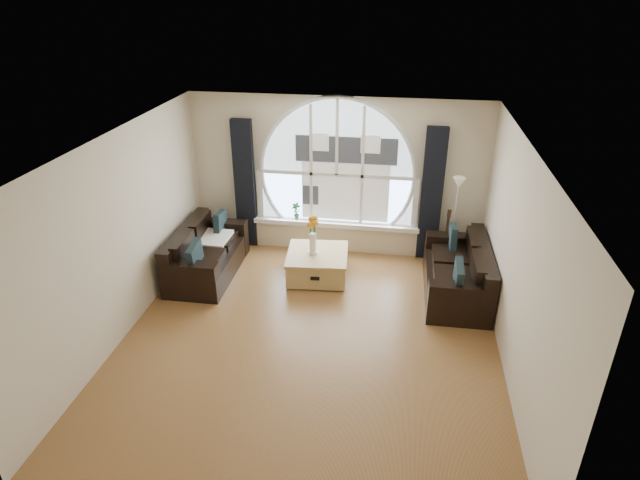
# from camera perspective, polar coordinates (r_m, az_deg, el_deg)

# --- Properties ---
(ground) EXTENTS (5.00, 5.50, 0.01)m
(ground) POSITION_cam_1_polar(r_m,az_deg,el_deg) (7.30, -1.12, -10.54)
(ground) COLOR brown
(ground) RESTS_ON ground
(ceiling) EXTENTS (5.00, 5.50, 0.01)m
(ceiling) POSITION_cam_1_polar(r_m,az_deg,el_deg) (6.07, -1.35, 10.24)
(ceiling) COLOR silver
(ceiling) RESTS_ON ground
(wall_back) EXTENTS (5.00, 0.01, 2.70)m
(wall_back) POSITION_cam_1_polar(r_m,az_deg,el_deg) (9.08, 1.84, 6.86)
(wall_back) COLOR beige
(wall_back) RESTS_ON ground
(wall_front) EXTENTS (5.00, 0.01, 2.70)m
(wall_front) POSITION_cam_1_polar(r_m,az_deg,el_deg) (4.39, -7.83, -17.77)
(wall_front) COLOR beige
(wall_front) RESTS_ON ground
(wall_left) EXTENTS (0.01, 5.50, 2.70)m
(wall_left) POSITION_cam_1_polar(r_m,az_deg,el_deg) (7.40, -20.65, 0.36)
(wall_left) COLOR beige
(wall_left) RESTS_ON ground
(wall_right) EXTENTS (0.01, 5.50, 2.70)m
(wall_right) POSITION_cam_1_polar(r_m,az_deg,el_deg) (6.65, 20.51, -2.61)
(wall_right) COLOR beige
(wall_right) RESTS_ON ground
(attic_slope) EXTENTS (0.92, 5.50, 0.72)m
(attic_slope) POSITION_cam_1_polar(r_m,az_deg,el_deg) (6.20, 19.24, 5.68)
(attic_slope) COLOR silver
(attic_slope) RESTS_ON ground
(arched_window) EXTENTS (2.60, 0.06, 2.15)m
(arched_window) POSITION_cam_1_polar(r_m,az_deg,el_deg) (8.96, 1.84, 8.45)
(arched_window) COLOR silver
(arched_window) RESTS_ON wall_back
(window_sill) EXTENTS (2.90, 0.22, 0.08)m
(window_sill) POSITION_cam_1_polar(r_m,az_deg,el_deg) (9.30, 1.68, 1.78)
(window_sill) COLOR white
(window_sill) RESTS_ON wall_back
(window_frame) EXTENTS (2.76, 0.08, 2.15)m
(window_frame) POSITION_cam_1_polar(r_m,az_deg,el_deg) (8.93, 1.81, 8.39)
(window_frame) COLOR white
(window_frame) RESTS_ON wall_back
(neighbor_house) EXTENTS (1.70, 0.02, 1.50)m
(neighbor_house) POSITION_cam_1_polar(r_m,az_deg,el_deg) (8.97, 2.77, 7.61)
(neighbor_house) COLOR silver
(neighbor_house) RESTS_ON wall_back
(curtain_left) EXTENTS (0.35, 0.12, 2.30)m
(curtain_left) POSITION_cam_1_polar(r_m,az_deg,el_deg) (9.36, -8.09, 5.91)
(curtain_left) COLOR black
(curtain_left) RESTS_ON ground
(curtain_right) EXTENTS (0.35, 0.12, 2.30)m
(curtain_right) POSITION_cam_1_polar(r_m,az_deg,el_deg) (8.99, 11.92, 4.73)
(curtain_right) COLOR black
(curtain_right) RESTS_ON ground
(sofa_left) EXTENTS (0.90, 1.78, 0.79)m
(sofa_left) POSITION_cam_1_polar(r_m,az_deg,el_deg) (8.78, -12.08, -1.24)
(sofa_left) COLOR black
(sofa_left) RESTS_ON ground
(sofa_right) EXTENTS (0.93, 1.83, 0.81)m
(sofa_right) POSITION_cam_1_polar(r_m,az_deg,el_deg) (8.30, 14.52, -3.24)
(sofa_right) COLOR black
(sofa_right) RESTS_ON ground
(coffee_chest) EXTENTS (1.04, 1.04, 0.47)m
(coffee_chest) POSITION_cam_1_polar(r_m,az_deg,el_deg) (8.57, -0.29, -2.56)
(coffee_chest) COLOR tan
(coffee_chest) RESTS_ON ground
(throw_blanket) EXTENTS (0.57, 0.57, 0.10)m
(throw_blanket) POSITION_cam_1_polar(r_m,az_deg,el_deg) (8.95, -11.46, 0.10)
(throw_blanket) COLOR silver
(throw_blanket) RESTS_ON sofa_left
(vase_flowers) EXTENTS (0.24, 0.24, 0.70)m
(vase_flowers) POSITION_cam_1_polar(r_m,az_deg,el_deg) (8.30, -0.79, 0.95)
(vase_flowers) COLOR white
(vase_flowers) RESTS_ON coffee_chest
(floor_lamp) EXTENTS (0.24, 0.24, 1.60)m
(floor_lamp) POSITION_cam_1_polar(r_m,az_deg,el_deg) (8.85, 14.22, 1.64)
(floor_lamp) COLOR #B2B2B2
(floor_lamp) RESTS_ON ground
(guitar) EXTENTS (0.40, 0.31, 1.06)m
(guitar) POSITION_cam_1_polar(r_m,az_deg,el_deg) (9.03, 13.38, 0.36)
(guitar) COLOR brown
(guitar) RESTS_ON ground
(potted_plant) EXTENTS (0.19, 0.16, 0.31)m
(potted_plant) POSITION_cam_1_polar(r_m,az_deg,el_deg) (9.33, -2.58, 3.14)
(potted_plant) COLOR #1E6023
(potted_plant) RESTS_ON window_sill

